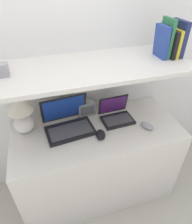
# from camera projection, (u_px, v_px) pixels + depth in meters

# --- Properties ---
(ground_plane) EXTENTS (12.00, 12.00, 0.00)m
(ground_plane) POSITION_uv_depth(u_px,v_px,m) (107.00, 215.00, 1.79)
(ground_plane) COLOR #B2AD9E
(wall_back) EXTENTS (6.00, 0.05, 2.40)m
(wall_back) POSITION_uv_depth(u_px,v_px,m) (84.00, 59.00, 1.59)
(wall_back) COLOR white
(wall_back) RESTS_ON ground_plane
(desk) EXTENTS (1.31, 0.60, 0.77)m
(desk) POSITION_uv_depth(u_px,v_px,m) (97.00, 161.00, 1.79)
(desk) COLOR silver
(desk) RESTS_ON ground_plane
(back_riser) EXTENTS (1.31, 0.04, 1.24)m
(back_riser) POSITION_uv_depth(u_px,v_px,m) (87.00, 119.00, 1.90)
(back_riser) COLOR white
(back_riser) RESTS_ON ground_plane
(shelf) EXTENTS (1.31, 0.54, 0.03)m
(shelf) POSITION_uv_depth(u_px,v_px,m) (94.00, 67.00, 1.33)
(shelf) COLOR silver
(shelf) RESTS_ON back_riser
(table_lamp) EXTENTS (0.18, 0.18, 0.33)m
(table_lamp) POSITION_uv_depth(u_px,v_px,m) (21.00, 112.00, 1.44)
(table_lamp) COLOR white
(table_lamp) RESTS_ON desk
(laptop_large) EXTENTS (0.39, 0.31, 0.24)m
(laptop_large) POSITION_uv_depth(u_px,v_px,m) (68.00, 123.00, 1.54)
(laptop_large) COLOR black
(laptop_large) RESTS_ON desk
(laptop_small) EXTENTS (0.26, 0.22, 0.18)m
(laptop_small) POSITION_uv_depth(u_px,v_px,m) (116.00, 115.00, 1.64)
(laptop_small) COLOR black
(laptop_small) RESTS_ON desk
(computer_mouse) EXTENTS (0.09, 0.13, 0.04)m
(computer_mouse) POSITION_uv_depth(u_px,v_px,m) (100.00, 135.00, 1.48)
(computer_mouse) COLOR black
(computer_mouse) RESTS_ON desk
(second_mouse) EXTENTS (0.10, 0.13, 0.04)m
(second_mouse) POSITION_uv_depth(u_px,v_px,m) (147.00, 126.00, 1.56)
(second_mouse) COLOR #99999E
(second_mouse) RESTS_ON desk
(router_box) EXTENTS (0.14, 0.07, 0.12)m
(router_box) POSITION_uv_depth(u_px,v_px,m) (86.00, 109.00, 1.68)
(router_box) COLOR gray
(router_box) RESTS_ON desk
(book_navy) EXTENTS (0.03, 0.16, 0.24)m
(book_navy) POSITION_uv_depth(u_px,v_px,m) (178.00, 38.00, 1.39)
(book_navy) COLOR navy
(book_navy) RESTS_ON shelf
(book_yellow) EXTENTS (0.02, 0.17, 0.19)m
(book_yellow) POSITION_uv_depth(u_px,v_px,m) (173.00, 43.00, 1.40)
(book_yellow) COLOR gold
(book_yellow) RESTS_ON shelf
(book_black) EXTENTS (0.02, 0.18, 0.18)m
(book_black) POSITION_uv_depth(u_px,v_px,m) (169.00, 43.00, 1.39)
(book_black) COLOR black
(book_black) RESTS_ON shelf
(book_green) EXTENTS (0.02, 0.14, 0.26)m
(book_green) POSITION_uv_depth(u_px,v_px,m) (166.00, 38.00, 1.36)
(book_green) COLOR #2D7042
(book_green) RESTS_ON shelf
(book_blue) EXTENTS (0.05, 0.14, 0.22)m
(book_blue) POSITION_uv_depth(u_px,v_px,m) (161.00, 42.00, 1.37)
(book_blue) COLOR #284293
(book_blue) RESTS_ON shelf
(shelf_gadget) EXTENTS (0.08, 0.07, 0.08)m
(shelf_gadget) POSITION_uv_depth(u_px,v_px,m) (1.00, 70.00, 1.16)
(shelf_gadget) COLOR #99999E
(shelf_gadget) RESTS_ON shelf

